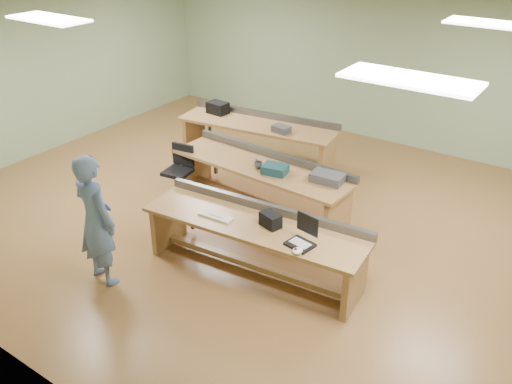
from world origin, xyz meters
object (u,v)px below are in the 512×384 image
laptop_base (300,244)px  camera_bag (271,220)px  person (96,220)px  parts_bin_grey (327,178)px  workbench_mid (262,176)px  workbench_back (258,133)px  workbench_front (255,234)px  task_chair (180,178)px  parts_bin_teal (275,169)px  drinks_can (256,161)px  mug (258,165)px

laptop_base → camera_bag: 0.56m
person → parts_bin_grey: 3.29m
workbench_mid → workbench_back: size_ratio=0.99×
workbench_front → task_chair: bearing=150.4°
parts_bin_teal → parts_bin_grey: same height
workbench_back → laptop_base: 4.10m
person → parts_bin_teal: 2.76m
laptop_base → drinks_can: bearing=147.5°
laptop_base → drinks_can: 2.31m
workbench_front → laptop_base: (0.75, -0.15, 0.21)m
laptop_base → parts_bin_teal: parts_bin_teal is taller
task_chair → parts_bin_grey: size_ratio=1.85×
workbench_back → mug: bearing=-63.2°
person → mug: 2.68m
person → task_chair: size_ratio=2.02×
parts_bin_grey → task_chair: bearing=-168.4°
parts_bin_teal → drinks_can: size_ratio=2.80×
workbench_mid → camera_bag: size_ratio=11.45×
workbench_mid → drinks_can: drinks_can is taller
task_chair → person: bearing=-81.5°
workbench_back → camera_bag: camera_bag is taller
task_chair → parts_bin_teal: 1.77m
person → parts_bin_grey: size_ratio=3.74×
person → workbench_back: bearing=-76.6°
mug → workbench_front: bearing=-57.1°
parts_bin_teal → workbench_back: bearing=131.3°
person → camera_bag: person is taller
workbench_back → task_chair: bearing=-105.9°
workbench_mid → mug: bearing=-75.7°
parts_bin_teal → drinks_can: 0.41m
laptop_base → mug: size_ratio=2.43×
workbench_front → camera_bag: bearing=0.9°
workbench_back → mug: size_ratio=23.89×
workbench_front → laptop_base: 0.79m
person → task_chair: bearing=-65.4°
workbench_mid → parts_bin_teal: 0.44m
laptop_base → parts_bin_teal: (-1.30, 1.48, 0.05)m
workbench_front → workbench_back: 3.52m
laptop_base → drinks_can: drinks_can is taller
person → parts_bin_grey: bearing=-114.6°
laptop_base → task_chair: task_chair is taller
workbench_back → drinks_can: size_ratio=23.52×
task_chair → mug: (1.36, 0.31, 0.48)m
workbench_mid → person: (-0.63, -2.73, 0.32)m
workbench_back → parts_bin_grey: (2.18, -1.40, 0.25)m
person → parts_bin_teal: size_ratio=4.82×
task_chair → parts_bin_teal: size_ratio=2.39×
parts_bin_grey → parts_bin_teal: bearing=-166.0°
workbench_mid → task_chair: (-1.34, -0.44, -0.24)m
workbench_mid → drinks_can: bearing=-133.0°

